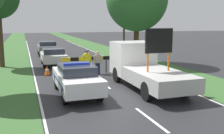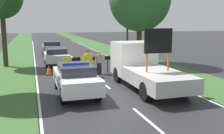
{
  "view_description": "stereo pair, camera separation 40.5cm",
  "coord_description": "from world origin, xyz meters",
  "px_view_note": "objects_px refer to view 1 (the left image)",
  "views": [
    {
      "loc": [
        -4.27,
        -11.74,
        3.51
      ],
      "look_at": [
        0.25,
        1.61,
        1.1
      ],
      "focal_mm": 42.0,
      "sensor_mm": 36.0,
      "label": 1
    },
    {
      "loc": [
        -3.89,
        -11.86,
        3.51
      ],
      "look_at": [
        0.25,
        1.61,
        1.1
      ],
      "focal_mm": 42.0,
      "sensor_mm": 36.0,
      "label": 2
    }
  ],
  "objects_px": {
    "police_officer": "(87,61)",
    "queued_car_van_white": "(53,56)",
    "work_truck": "(143,66)",
    "road_barrier": "(87,60)",
    "police_car": "(76,78)",
    "utility_pole": "(124,14)",
    "queued_car_suv_grey": "(47,48)",
    "traffic_cone_centre_front": "(47,71)",
    "traffic_cone_near_police": "(120,68)",
    "pedestrian_civilian": "(98,61)"
  },
  "relations": [
    {
      "from": "queued_car_van_white",
      "to": "road_barrier",
      "type": "bearing_deg",
      "value": 110.92
    },
    {
      "from": "police_officer",
      "to": "queued_car_suv_grey",
      "type": "relative_size",
      "value": 0.42
    },
    {
      "from": "utility_pole",
      "to": "police_car",
      "type": "bearing_deg",
      "value": -121.42
    },
    {
      "from": "police_car",
      "to": "traffic_cone_centre_front",
      "type": "relative_size",
      "value": 7.31
    },
    {
      "from": "work_truck",
      "to": "queued_car_van_white",
      "type": "xyz_separation_m",
      "value": [
        -3.89,
        8.96,
        -0.38
      ]
    },
    {
      "from": "road_barrier",
      "to": "police_car",
      "type": "bearing_deg",
      "value": -102.1
    },
    {
      "from": "pedestrian_civilian",
      "to": "traffic_cone_near_police",
      "type": "distance_m",
      "value": 1.73
    },
    {
      "from": "road_barrier",
      "to": "queued_car_suv_grey",
      "type": "xyz_separation_m",
      "value": [
        -1.64,
        11.55,
        -0.18
      ]
    },
    {
      "from": "queued_car_van_white",
      "to": "queued_car_suv_grey",
      "type": "bearing_deg",
      "value": -90.97
    },
    {
      "from": "queued_car_suv_grey",
      "to": "police_car",
      "type": "bearing_deg",
      "value": 89.86
    },
    {
      "from": "work_truck",
      "to": "road_barrier",
      "type": "relative_size",
      "value": 1.84
    },
    {
      "from": "police_car",
      "to": "pedestrian_civilian",
      "type": "xyz_separation_m",
      "value": [
        2.35,
        4.53,
        0.14
      ]
    },
    {
      "from": "queued_car_suv_grey",
      "to": "utility_pole",
      "type": "distance_m",
      "value": 9.22
    },
    {
      "from": "road_barrier",
      "to": "queued_car_suv_grey",
      "type": "bearing_deg",
      "value": 105.17
    },
    {
      "from": "police_officer",
      "to": "queued_car_van_white",
      "type": "distance_m",
      "value": 5.58
    },
    {
      "from": "work_truck",
      "to": "traffic_cone_centre_front",
      "type": "xyz_separation_m",
      "value": [
        -4.77,
        4.78,
        -0.81
      ]
    },
    {
      "from": "police_car",
      "to": "queued_car_suv_grey",
      "type": "xyz_separation_m",
      "value": [
        0.04,
        16.4,
        0.01
      ]
    },
    {
      "from": "queued_car_van_white",
      "to": "police_car",
      "type": "bearing_deg",
      "value": 90.48
    },
    {
      "from": "work_truck",
      "to": "queued_car_van_white",
      "type": "height_order",
      "value": "work_truck"
    },
    {
      "from": "police_car",
      "to": "pedestrian_civilian",
      "type": "height_order",
      "value": "police_car"
    },
    {
      "from": "traffic_cone_near_police",
      "to": "pedestrian_civilian",
      "type": "bearing_deg",
      "value": 177.71
    },
    {
      "from": "work_truck",
      "to": "queued_car_suv_grey",
      "type": "xyz_separation_m",
      "value": [
        -3.77,
        15.9,
        -0.32
      ]
    },
    {
      "from": "police_officer",
      "to": "queued_car_suv_grey",
      "type": "height_order",
      "value": "police_officer"
    },
    {
      "from": "traffic_cone_near_police",
      "to": "utility_pole",
      "type": "xyz_separation_m",
      "value": [
        2.89,
        6.76,
        3.91
      ]
    },
    {
      "from": "work_truck",
      "to": "police_officer",
      "type": "relative_size",
      "value": 3.66
    },
    {
      "from": "utility_pole",
      "to": "queued_car_van_white",
      "type": "bearing_deg",
      "value": -165.69
    },
    {
      "from": "work_truck",
      "to": "pedestrian_civilian",
      "type": "height_order",
      "value": "work_truck"
    },
    {
      "from": "police_officer",
      "to": "queued_car_van_white",
      "type": "bearing_deg",
      "value": -69.02
    },
    {
      "from": "road_barrier",
      "to": "queued_car_van_white",
      "type": "bearing_deg",
      "value": 117.98
    },
    {
      "from": "road_barrier",
      "to": "work_truck",
      "type": "bearing_deg",
      "value": -56.89
    },
    {
      "from": "traffic_cone_near_police",
      "to": "queued_car_van_white",
      "type": "relative_size",
      "value": 0.17
    },
    {
      "from": "traffic_cone_centre_front",
      "to": "utility_pole",
      "type": "distance_m",
      "value": 10.58
    },
    {
      "from": "pedestrian_civilian",
      "to": "queued_car_van_white",
      "type": "distance_m",
      "value": 5.5
    },
    {
      "from": "police_car",
      "to": "traffic_cone_near_police",
      "type": "relative_size",
      "value": 6.93
    },
    {
      "from": "police_car",
      "to": "queued_car_van_white",
      "type": "relative_size",
      "value": 1.19
    },
    {
      "from": "police_car",
      "to": "road_barrier",
      "type": "xyz_separation_m",
      "value": [
        1.68,
        4.85,
        0.2
      ]
    },
    {
      "from": "work_truck",
      "to": "police_officer",
      "type": "distance_m",
      "value": 4.29
    },
    {
      "from": "work_truck",
      "to": "traffic_cone_near_police",
      "type": "xyz_separation_m",
      "value": [
        0.16,
        3.96,
        -0.8
      ]
    },
    {
      "from": "police_car",
      "to": "work_truck",
      "type": "distance_m",
      "value": 3.86
    },
    {
      "from": "police_car",
      "to": "traffic_cone_near_police",
      "type": "xyz_separation_m",
      "value": [
        3.97,
        4.46,
        -0.46
      ]
    },
    {
      "from": "work_truck",
      "to": "queued_car_suv_grey",
      "type": "bearing_deg",
      "value": -76.6
    },
    {
      "from": "work_truck",
      "to": "police_officer",
      "type": "xyz_separation_m",
      "value": [
        -2.31,
        3.61,
        -0.1
      ]
    },
    {
      "from": "traffic_cone_near_police",
      "to": "queued_car_suv_grey",
      "type": "xyz_separation_m",
      "value": [
        -3.93,
        11.93,
        0.47
      ]
    },
    {
      "from": "work_truck",
      "to": "utility_pole",
      "type": "bearing_deg",
      "value": -105.81
    },
    {
      "from": "queued_car_van_white",
      "to": "utility_pole",
      "type": "relative_size",
      "value": 0.47
    },
    {
      "from": "work_truck",
      "to": "road_barrier",
      "type": "distance_m",
      "value": 4.84
    },
    {
      "from": "road_barrier",
      "to": "traffic_cone_near_police",
      "type": "xyz_separation_m",
      "value": [
        2.29,
        -0.38,
        -0.66
      ]
    },
    {
      "from": "queued_car_van_white",
      "to": "queued_car_suv_grey",
      "type": "distance_m",
      "value": 6.94
    },
    {
      "from": "police_car",
      "to": "queued_car_van_white",
      "type": "distance_m",
      "value": 9.46
    },
    {
      "from": "traffic_cone_near_police",
      "to": "utility_pole",
      "type": "distance_m",
      "value": 8.33
    }
  ]
}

